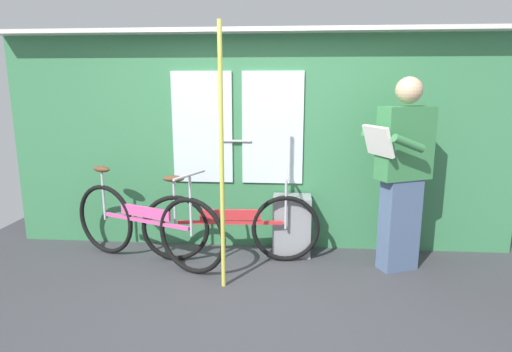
% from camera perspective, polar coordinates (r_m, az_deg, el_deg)
% --- Properties ---
extents(ground_plane, '(6.07, 4.06, 0.04)m').
position_cam_1_polar(ground_plane, '(3.47, -1.39, -16.68)').
color(ground_plane, '#38383D').
extents(train_door_wall, '(5.07, 0.28, 2.16)m').
position_cam_1_polar(train_door_wall, '(4.29, 0.14, 5.13)').
color(train_door_wall, '#387A4C').
rests_on(train_door_wall, ground_plane).
extents(bicycle_near_door, '(1.62, 0.76, 0.91)m').
position_cam_1_polar(bicycle_near_door, '(4.14, -14.56, -6.28)').
color(bicycle_near_door, black).
rests_on(bicycle_near_door, ground_plane).
extents(bicycle_leaning_behind, '(1.68, 0.44, 0.85)m').
position_cam_1_polar(bicycle_leaning_behind, '(4.06, -3.58, -6.65)').
color(bicycle_leaning_behind, black).
rests_on(bicycle_leaning_behind, ground_plane).
extents(passenger_reading_newspaper, '(0.63, 0.58, 1.72)m').
position_cam_1_polar(passenger_reading_newspaper, '(3.95, 18.93, 0.61)').
color(passenger_reading_newspaper, slate).
rests_on(passenger_reading_newspaper, ground_plane).
extents(trash_bin_by_wall, '(0.37, 0.28, 0.59)m').
position_cam_1_polar(trash_bin_by_wall, '(4.25, 4.78, -6.55)').
color(trash_bin_by_wall, gray).
rests_on(trash_bin_by_wall, ground_plane).
extents(handrail_pole, '(0.04, 0.04, 2.12)m').
position_cam_1_polar(handrail_pole, '(3.38, -4.59, 2.01)').
color(handrail_pole, '#C6C14C').
rests_on(handrail_pole, ground_plane).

